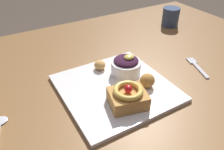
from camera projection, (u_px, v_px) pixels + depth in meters
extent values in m
cube|color=brown|center=(96.00, 78.00, 0.73)|extent=(1.55, 0.90, 0.04)
cylinder|color=brown|center=(166.00, 65.00, 1.48)|extent=(0.07, 0.07, 0.69)
cube|color=white|center=(115.00, 88.00, 0.65)|extent=(0.30, 0.30, 0.01)
cube|color=#C68E47|center=(129.00, 98.00, 0.58)|extent=(0.11, 0.10, 0.04)
torus|color=#E5BC4C|center=(129.00, 90.00, 0.56)|extent=(0.09, 0.09, 0.01)
sphere|color=red|center=(129.00, 89.00, 0.56)|extent=(0.02, 0.02, 0.02)
cylinder|color=white|center=(126.00, 68.00, 0.69)|extent=(0.09, 0.09, 0.04)
ellipsoid|color=#38192D|center=(126.00, 60.00, 0.67)|extent=(0.08, 0.08, 0.02)
ellipsoid|color=#E5CC56|center=(129.00, 57.00, 0.67)|extent=(0.03, 0.03, 0.01)
ellipsoid|color=#BC7F38|center=(147.00, 81.00, 0.64)|extent=(0.04, 0.04, 0.04)
ellipsoid|color=tan|center=(100.00, 65.00, 0.71)|extent=(0.04, 0.04, 0.03)
cube|color=silver|center=(201.00, 70.00, 0.73)|extent=(0.04, 0.09, 0.00)
cube|color=silver|center=(192.00, 61.00, 0.78)|extent=(0.04, 0.04, 0.00)
cylinder|color=#334766|center=(171.00, 17.00, 1.03)|extent=(0.08, 0.08, 0.08)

